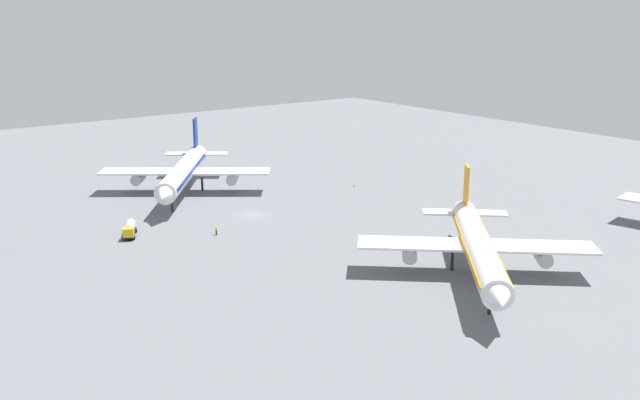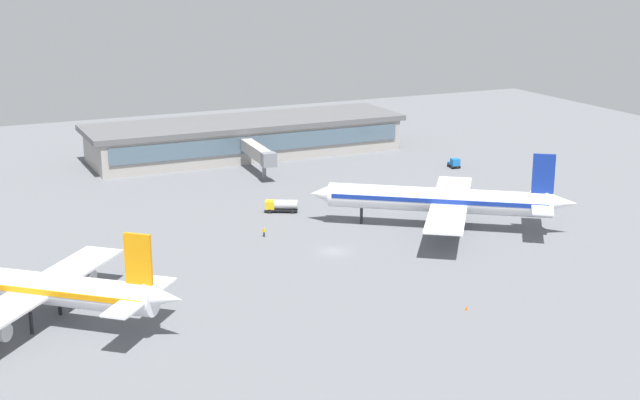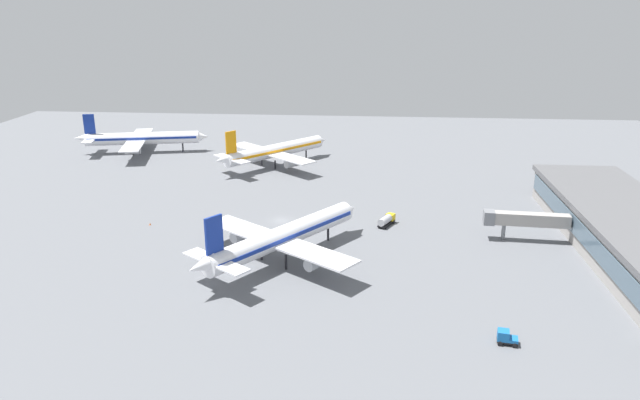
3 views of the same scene
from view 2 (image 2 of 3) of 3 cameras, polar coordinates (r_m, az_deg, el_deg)
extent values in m
plane|color=slate|center=(154.04, 0.86, -3.26)|extent=(288.00, 288.00, 0.00)
cube|color=#9E9993|center=(227.57, -4.70, 3.80)|extent=(76.19, 21.50, 7.67)
cube|color=#4C6070|center=(217.30, -3.70, 3.57)|extent=(73.15, 0.30, 3.94)
cube|color=#59595B|center=(226.74, -4.72, 4.89)|extent=(79.24, 22.36, 1.31)
cylinder|color=white|center=(166.83, 7.48, 0.00)|extent=(35.52, 27.57, 4.48)
cone|color=white|center=(169.50, 0.15, 0.38)|extent=(6.12, 6.07, 4.25)
cone|color=white|center=(166.78, 14.93, -0.16)|extent=(6.63, 6.19, 3.58)
cube|color=navy|center=(166.74, 7.48, 0.11)|extent=(34.26, 26.69, 0.81)
cube|color=white|center=(166.84, 8.17, -0.19)|extent=(28.02, 35.07, 0.40)
cylinder|color=#A5A8AD|center=(156.89, 7.91, -1.77)|extent=(5.72, 5.10, 2.46)
cylinder|color=#A5A8AD|center=(177.68, 8.35, 0.24)|extent=(5.72, 5.10, 2.46)
cube|color=white|center=(166.63, 13.77, -0.18)|extent=(12.05, 14.64, 0.32)
cube|color=navy|center=(165.32, 13.89, 1.62)|extent=(3.44, 2.69, 7.16)
cylinder|color=black|center=(169.30, 2.62, -0.99)|extent=(0.54, 0.54, 3.13)
cylinder|color=black|center=(164.28, 8.48, -1.66)|extent=(0.54, 0.54, 3.13)
cylinder|color=black|center=(171.14, 8.60, -0.97)|extent=(0.54, 0.54, 3.13)
cylinder|color=white|center=(130.32, -18.15, -5.17)|extent=(32.31, 29.04, 4.31)
cone|color=white|center=(119.91, -9.86, -6.07)|extent=(6.32, 6.14, 3.45)
cube|color=orange|center=(130.22, -18.17, -5.04)|extent=(31.19, 28.07, 0.78)
cube|color=white|center=(129.41, -17.42, -5.46)|extent=(29.22, 32.12, 0.39)
cylinder|color=#A5A8AD|center=(138.09, -15.00, -4.62)|extent=(5.39, 5.14, 2.37)
cube|color=white|center=(121.40, -11.24, -5.98)|extent=(12.44, 13.51, 0.31)
cube|color=orange|center=(119.64, -11.37, -3.67)|extent=(3.14, 2.83, 6.89)
cylinder|color=black|center=(127.30, -17.71, -7.39)|extent=(0.52, 0.52, 3.02)
cylinder|color=black|center=(132.59, -16.06, -6.34)|extent=(0.52, 0.52, 3.02)
cube|color=black|center=(216.02, 8.42, 2.17)|extent=(2.40, 3.47, 0.30)
cube|color=#1966B2|center=(215.19, 8.50, 2.38)|extent=(2.17, 2.09, 1.60)
cube|color=#3F596B|center=(214.40, 8.59, 2.41)|extent=(1.59, 0.34, 0.90)
cube|color=#1966B2|center=(216.73, 8.33, 2.33)|extent=(2.10, 1.69, 0.50)
cylinder|color=black|center=(215.44, 8.77, 2.08)|extent=(0.43, 0.84, 0.80)
cylinder|color=black|center=(214.68, 8.31, 2.05)|extent=(0.43, 0.84, 0.80)
cylinder|color=black|center=(217.43, 8.53, 2.21)|extent=(0.43, 0.84, 0.80)
cylinder|color=black|center=(216.68, 8.07, 2.19)|extent=(0.43, 0.84, 0.80)
cube|color=black|center=(177.06, -2.44, -0.60)|extent=(6.48, 4.53, 0.30)
cube|color=gold|center=(176.99, -3.17, -0.30)|extent=(2.46, 2.51, 1.60)
cube|color=#3F596B|center=(176.98, -3.43, -0.19)|extent=(0.79, 1.46, 0.90)
cylinder|color=#B7B7BC|center=(176.71, -2.15, -0.28)|extent=(4.83, 3.63, 1.80)
cylinder|color=black|center=(176.37, -3.18, -0.72)|extent=(0.85, 0.63, 0.80)
cylinder|color=black|center=(178.19, -3.12, -0.56)|extent=(0.85, 0.63, 0.80)
cylinder|color=black|center=(176.04, -1.75, -0.74)|extent=(0.85, 0.63, 0.80)
cylinder|color=black|center=(177.86, -1.71, -0.57)|extent=(0.85, 0.63, 0.80)
cylinder|color=#1E2338|center=(162.12, -3.54, -2.17)|extent=(0.45, 0.45, 0.85)
cylinder|color=yellow|center=(161.91, -3.54, -1.93)|extent=(0.53, 0.53, 0.60)
sphere|color=tan|center=(161.79, -3.55, -1.79)|extent=(0.22, 0.22, 0.22)
cylinder|color=yellow|center=(161.97, -3.62, -1.92)|extent=(0.10, 0.10, 0.54)
cylinder|color=yellow|center=(161.84, -3.46, -1.93)|extent=(0.10, 0.10, 0.54)
cube|color=#9E9993|center=(207.58, -4.03, 3.08)|extent=(3.74, 16.76, 2.80)
cylinder|color=slate|center=(202.89, -3.53, 1.85)|extent=(0.90, 0.90, 3.80)
cube|color=slate|center=(198.90, -3.24, 2.55)|extent=(3.28, 2.61, 3.08)
cone|color=#EA590C|center=(131.09, 9.20, -6.73)|extent=(0.44, 0.44, 0.60)
camera|label=1|loc=(211.54, -41.06, 9.33)|focal=39.67mm
camera|label=3|loc=(252.32, 28.84, 14.12)|focal=33.35mm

